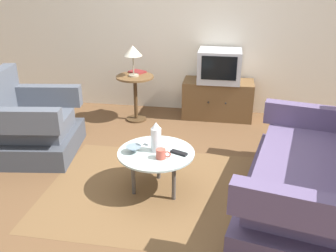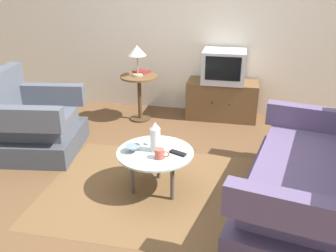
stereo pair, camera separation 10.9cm
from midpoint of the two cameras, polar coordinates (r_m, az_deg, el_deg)
The scene contains 16 objects.
ground_plane at distance 3.45m, azimuth -0.09°, elevation -9.89°, with size 16.00×16.00×0.00m, color brown.
back_wall at distance 5.12m, azimuth 5.19°, elevation 17.22°, with size 9.00×0.12×2.70m, color beige.
area_rug at distance 3.44m, azimuth -1.02°, elevation -10.00°, with size 2.03×1.60×0.00m, color brown.
armchair at distance 4.26m, azimuth -19.85°, elevation 0.19°, with size 0.99×1.02×0.91m.
couch at distance 3.24m, azimuth 22.50°, elevation -8.03°, with size 1.26×1.95×0.93m.
coffee_table at distance 3.25m, azimuth -1.10°, elevation -4.66°, with size 0.69×0.69×0.40m.
side_table at distance 4.85m, azimuth -3.90°, elevation 5.94°, with size 0.49×0.49×0.62m.
tv_stand at distance 5.02m, azimuth 9.11°, elevation 4.10°, with size 0.94×0.45×0.52m.
television at distance 4.87m, azimuth 9.45°, elevation 9.26°, with size 0.56×0.47×0.42m.
table_lamp at distance 4.72m, azimuth -4.23°, elevation 11.60°, with size 0.24×0.24×0.40m.
vase at distance 3.19m, azimuth -1.05°, elevation -1.77°, with size 0.09×0.09×0.28m.
mug at distance 3.10m, azimuth -0.30°, elevation -4.40°, with size 0.13×0.08×0.09m.
bowl at distance 3.23m, azimuth -4.60°, elevation -3.61°, with size 0.14×0.14×0.06m.
tv_remote_dark at distance 3.19m, azimuth 2.53°, elevation -4.28°, with size 0.16×0.11×0.02m.
tv_remote_silver at distance 3.40m, azimuth -1.91°, elevation -2.41°, with size 0.10×0.16×0.02m.
book at distance 4.95m, azimuth -3.54°, elevation 8.56°, with size 0.25×0.23×0.02m.
Camera 2 is at (0.64, -2.81, 1.89)m, focal length 38.68 mm.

